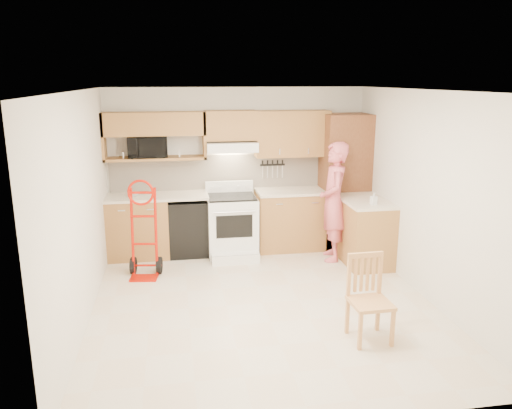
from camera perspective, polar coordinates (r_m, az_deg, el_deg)
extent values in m
cube|color=beige|center=(6.20, 0.78, -11.13)|extent=(4.00, 4.50, 0.02)
cube|color=white|center=(5.61, 0.86, 12.85)|extent=(4.00, 4.50, 0.02)
cube|color=silver|center=(7.96, -2.10, 4.09)|extent=(4.00, 0.02, 2.50)
cube|color=silver|center=(3.68, 7.19, -8.08)|extent=(4.00, 0.02, 2.50)
cube|color=silver|center=(5.78, -19.20, -0.55)|extent=(0.02, 4.50, 2.50)
cube|color=silver|center=(6.44, 18.71, 0.95)|extent=(0.02, 4.50, 2.50)
cube|color=beige|center=(7.95, -2.07, 3.70)|extent=(3.92, 0.03, 0.55)
cube|color=olive|center=(7.80, -13.12, -2.53)|extent=(0.90, 0.60, 0.90)
cube|color=black|center=(7.79, -7.59, -2.49)|extent=(0.60, 0.60, 0.85)
cube|color=olive|center=(7.99, 4.16, -1.79)|extent=(1.14, 0.60, 0.90)
cube|color=beige|center=(7.67, -11.07, 0.92)|extent=(1.50, 0.63, 0.04)
cube|color=beige|center=(7.88, 4.22, 1.50)|extent=(1.14, 0.63, 0.04)
cube|color=olive|center=(7.52, 12.06, -3.10)|extent=(0.60, 1.00, 0.90)
cube|color=beige|center=(7.40, 12.25, 0.39)|extent=(0.63, 1.00, 0.04)
cube|color=brown|center=(8.08, 9.90, 2.59)|extent=(0.70, 0.60, 2.10)
cube|color=olive|center=(7.63, -11.43, 8.92)|extent=(1.50, 0.33, 0.34)
cube|color=olive|center=(7.69, -11.25, 5.14)|extent=(1.50, 0.33, 0.04)
cube|color=olive|center=(7.69, -2.87, 8.91)|extent=(0.76, 0.33, 0.44)
cube|color=olive|center=(7.87, 4.10, 7.99)|extent=(1.14, 0.33, 0.70)
cube|color=white|center=(7.66, -2.78, 6.56)|extent=(0.76, 0.46, 0.14)
imported|color=black|center=(7.67, -12.16, 6.41)|extent=(0.59, 0.41, 0.31)
imported|color=#D15C67|center=(7.45, 8.76, 0.30)|extent=(0.52, 0.70, 1.75)
imported|color=white|center=(7.11, 13.15, 0.66)|extent=(0.09, 0.09, 0.17)
imported|color=white|center=(7.67, -13.65, 1.14)|extent=(0.20, 0.20, 0.05)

